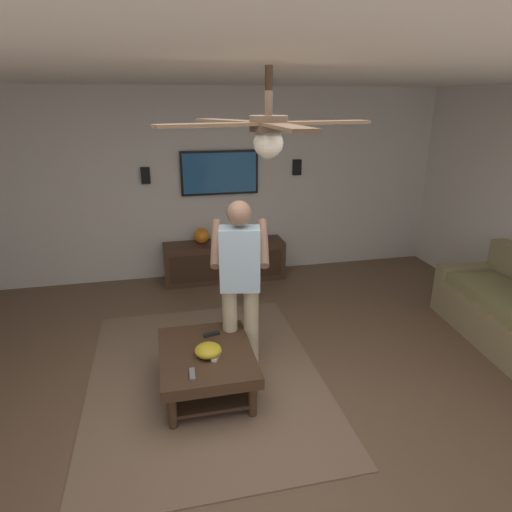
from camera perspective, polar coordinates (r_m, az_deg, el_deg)
The scene contains 16 objects.
ground_plane at distance 3.78m, azimuth -1.40°, elevation -20.82°, with size 8.53×8.53×0.00m, color brown.
wall_back_tv at distance 6.31m, azimuth -7.61°, elevation 9.09°, with size 0.10×7.31×2.64m, color silver.
ceiling_slab at distance 2.89m, azimuth -1.88°, elevation 24.28°, with size 6.81×7.31×0.10m, color white.
area_rug at distance 4.29m, azimuth -6.62°, elevation -15.30°, with size 2.77×2.11×0.01m, color #7A604C.
coffee_table at distance 3.96m, azimuth -6.46°, elevation -13.49°, with size 1.00×0.80×0.40m.
media_console at distance 6.29m, azimuth -4.12°, elevation -0.67°, with size 0.45×1.70×0.55m.
tv at distance 6.22m, azimuth -4.74°, elevation 10.73°, with size 0.05×1.08×0.61m.
person_standing at distance 4.01m, azimuth -2.09°, elevation -2.68°, with size 0.60×0.61×1.64m.
bowl at distance 3.82m, azimuth -6.24°, elevation -12.09°, with size 0.23×0.23×0.10m, color gold.
remote_white at distance 3.81m, azimuth -5.15°, elevation -12.87°, with size 0.15×0.04×0.02m, color white.
remote_black at distance 4.13m, azimuth -5.80°, elevation -10.07°, with size 0.15×0.04×0.02m, color black.
remote_grey at distance 3.61m, azimuth -8.28°, elevation -14.97°, with size 0.15×0.04×0.02m, color slate.
vase_round at distance 6.19m, azimuth -7.05°, elevation 2.64°, with size 0.22×0.22×0.22m, color orange.
wall_speaker_left at distance 6.48m, azimuth 5.34°, elevation 11.41°, with size 0.06×0.12×0.22m, color black.
wall_speaker_right at distance 6.17m, azimuth -14.17°, elevation 10.12°, with size 0.06×0.12×0.22m, color black.
ceiling_fan at distance 2.38m, azimuth 1.34°, elevation 16.14°, with size 1.16×1.20×0.46m.
Camera 1 is at (-2.82, 0.55, 2.45)m, focal length 30.77 mm.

